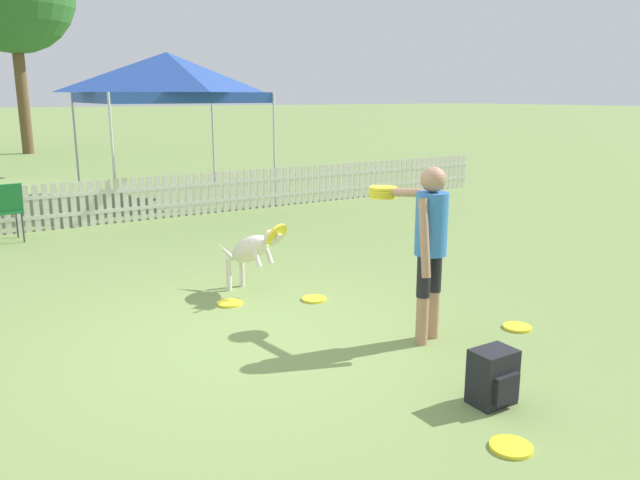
{
  "coord_description": "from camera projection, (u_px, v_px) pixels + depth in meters",
  "views": [
    {
      "loc": [
        -2.2,
        -4.74,
        2.15
      ],
      "look_at": [
        0.99,
        0.38,
        0.75
      ],
      "focal_mm": 35.0,
      "sensor_mm": 36.0,
      "label": 1
    }
  ],
  "objects": [
    {
      "name": "folding_chair_blue_left",
      "position": [
        4.0,
        207.0,
        9.18
      ],
      "size": [
        0.52,
        0.53,
        0.89
      ],
      "rotation": [
        0.0,
        0.0,
        3.23
      ],
      "color": "#333338",
      "rests_on": "ground_plane"
    },
    {
      "name": "frisbee_near_dog",
      "position": [
        517.0,
        327.0,
        5.89
      ],
      "size": [
        0.27,
        0.27,
        0.02
      ],
      "color": "yellow",
      "rests_on": "ground_plane"
    },
    {
      "name": "canopy_tent_main",
      "position": [
        168.0,
        78.0,
        12.42
      ],
      "size": [
        3.16,
        3.16,
        2.98
      ],
      "color": "silver",
      "rests_on": "ground_plane"
    },
    {
      "name": "leaping_dog",
      "position": [
        252.0,
        249.0,
        6.82
      ],
      "size": [
        0.52,
        1.01,
        0.84
      ],
      "rotation": [
        0.0,
        0.0,
        -2.81
      ],
      "color": "beige",
      "rests_on": "ground_plane"
    },
    {
      "name": "picket_fence",
      "position": [
        92.0,
        203.0,
        10.43
      ],
      "size": [
        17.22,
        0.04,
        0.77
      ],
      "color": "beige",
      "rests_on": "ground_plane"
    },
    {
      "name": "handler_person",
      "position": [
        426.0,
        232.0,
        5.43
      ],
      "size": [
        0.44,
        1.05,
        1.56
      ],
      "rotation": [
        0.0,
        0.0,
        0.34
      ],
      "color": "tan",
      "rests_on": "ground_plane"
    },
    {
      "name": "frisbee_far_scatter",
      "position": [
        314.0,
        299.0,
        6.7
      ],
      "size": [
        0.27,
        0.27,
        0.02
      ],
      "color": "yellow",
      "rests_on": "ground_plane"
    },
    {
      "name": "frisbee_midfield",
      "position": [
        511.0,
        447.0,
        3.88
      ],
      "size": [
        0.27,
        0.27,
        0.02
      ],
      "color": "yellow",
      "rests_on": "ground_plane"
    },
    {
      "name": "backpack_on_grass",
      "position": [
        493.0,
        377.0,
        4.41
      ],
      "size": [
        0.31,
        0.27,
        0.4
      ],
      "color": "black",
      "rests_on": "ground_plane"
    },
    {
      "name": "frisbee_near_handler",
      "position": [
        230.0,
        303.0,
        6.56
      ],
      "size": [
        0.27,
        0.27,
        0.02
      ],
      "color": "yellow",
      "rests_on": "ground_plane"
    },
    {
      "name": "ground_plane",
      "position": [
        248.0,
        343.0,
        5.53
      ],
      "size": [
        240.0,
        240.0,
        0.0
      ],
      "primitive_type": "plane",
      "color": "olive"
    }
  ]
}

